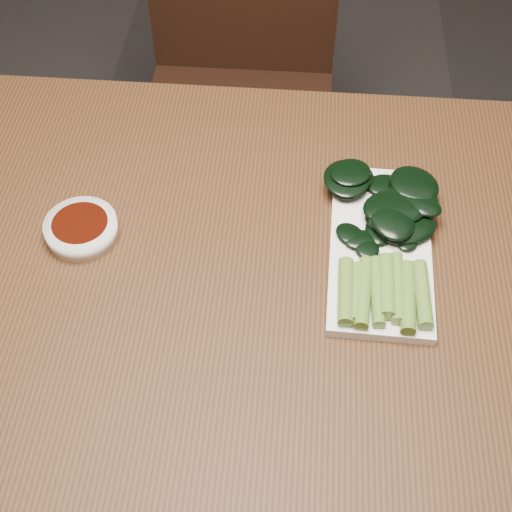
# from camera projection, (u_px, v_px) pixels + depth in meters

# --- Properties ---
(ground) EXTENTS (6.00, 6.00, 0.00)m
(ground) POSITION_uv_depth(u_px,v_px,m) (241.00, 502.00, 1.48)
(ground) COLOR #2A2828
(ground) RESTS_ON ground
(table) EXTENTS (1.40, 0.80, 0.75)m
(table) POSITION_uv_depth(u_px,v_px,m) (232.00, 322.00, 0.95)
(table) COLOR #402512
(table) RESTS_ON ground
(chair_far) EXTENTS (0.41, 0.41, 0.89)m
(chair_far) POSITION_uv_depth(u_px,v_px,m) (239.00, 83.00, 1.56)
(chair_far) COLOR black
(chair_far) RESTS_ON ground
(sauce_bowl) EXTENTS (0.10, 0.10, 0.03)m
(sauce_bowl) POSITION_uv_depth(u_px,v_px,m) (81.00, 229.00, 0.94)
(sauce_bowl) COLOR white
(sauce_bowl) RESTS_ON table
(serving_plate) EXTENTS (0.14, 0.28, 0.01)m
(serving_plate) POSITION_uv_depth(u_px,v_px,m) (380.00, 248.00, 0.93)
(serving_plate) COLOR white
(serving_plate) RESTS_ON table
(gai_lan) EXTENTS (0.17, 0.29, 0.03)m
(gai_lan) POSITION_uv_depth(u_px,v_px,m) (387.00, 227.00, 0.92)
(gai_lan) COLOR #5A832D
(gai_lan) RESTS_ON serving_plate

